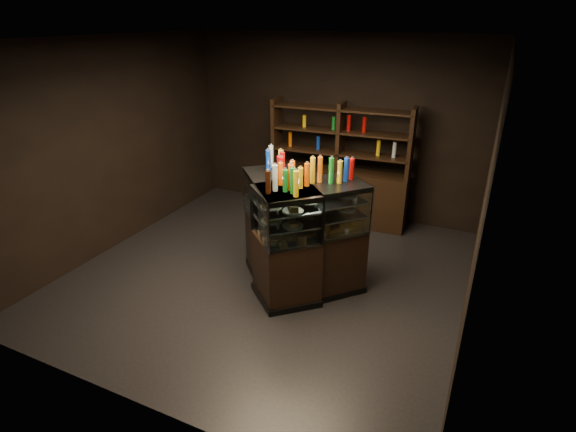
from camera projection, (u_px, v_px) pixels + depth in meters
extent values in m
plane|color=black|center=(268.00, 273.00, 6.14)|extent=(5.00, 5.00, 0.00)
cube|color=black|center=(334.00, 127.00, 7.60)|extent=(5.00, 0.02, 3.00)
cube|color=black|center=(117.00, 261.00, 3.46)|extent=(5.00, 0.02, 3.00)
cube|color=black|center=(484.00, 201.00, 4.57)|extent=(0.02, 5.00, 3.00)
cube|color=black|center=(113.00, 146.00, 6.48)|extent=(0.02, 5.00, 3.00)
cube|color=black|center=(263.00, 38.00, 4.91)|extent=(5.00, 5.00, 0.02)
cube|color=black|center=(309.00, 262.00, 5.59)|extent=(1.35, 1.38, 0.84)
cube|color=black|center=(309.00, 288.00, 5.74)|extent=(1.39, 1.42, 0.08)
cube|color=black|center=(311.00, 188.00, 5.18)|extent=(1.35, 1.38, 0.06)
cube|color=silver|center=(310.00, 231.00, 5.41)|extent=(1.27, 1.31, 0.02)
cube|color=silver|center=(310.00, 216.00, 5.33)|extent=(1.27, 1.31, 0.02)
cube|color=silver|center=(310.00, 202.00, 5.26)|extent=(1.27, 1.31, 0.02)
cube|color=white|center=(323.00, 220.00, 5.01)|extent=(0.88, 0.95, 0.59)
cylinder|color=silver|center=(372.00, 211.00, 5.25)|extent=(0.03, 0.03, 0.61)
cylinder|color=silver|center=(268.00, 229.00, 4.80)|extent=(0.03, 0.03, 0.61)
cube|color=black|center=(281.00, 255.00, 5.74)|extent=(1.34, 1.39, 0.84)
cube|color=black|center=(281.00, 281.00, 5.90)|extent=(1.38, 1.43, 0.08)
cube|color=black|center=(280.00, 183.00, 5.34)|extent=(1.34, 1.39, 0.06)
cube|color=silver|center=(281.00, 225.00, 5.56)|extent=(1.27, 1.32, 0.02)
cube|color=silver|center=(281.00, 210.00, 5.48)|extent=(1.27, 1.32, 0.02)
cube|color=silver|center=(280.00, 197.00, 5.41)|extent=(1.27, 1.32, 0.02)
cube|color=white|center=(254.00, 207.00, 5.36)|extent=(0.87, 0.96, 0.59)
cylinder|color=silver|center=(268.00, 229.00, 4.80)|extent=(0.03, 0.03, 0.61)
cylinder|color=silver|center=(244.00, 188.00, 5.92)|extent=(0.03, 0.03, 0.61)
cube|color=#BA8243|center=(269.00, 237.00, 5.18)|extent=(0.19, 0.19, 0.06)
cube|color=#BA8243|center=(281.00, 235.00, 5.23)|extent=(0.19, 0.19, 0.06)
cube|color=#BA8243|center=(293.00, 232.00, 5.29)|extent=(0.19, 0.19, 0.06)
cube|color=#BA8243|center=(305.00, 230.00, 5.34)|extent=(0.19, 0.19, 0.06)
cube|color=#BA8243|center=(317.00, 228.00, 5.40)|extent=(0.19, 0.19, 0.06)
cube|color=#BA8243|center=(328.00, 226.00, 5.45)|extent=(0.19, 0.19, 0.06)
cube|color=#BA8243|center=(339.00, 224.00, 5.50)|extent=(0.19, 0.19, 0.06)
cube|color=#BA8243|center=(351.00, 222.00, 5.56)|extent=(0.19, 0.19, 0.06)
cylinder|color=white|center=(272.00, 221.00, 5.15)|extent=(0.24, 0.24, 0.02)
cube|color=#BA8243|center=(271.00, 218.00, 5.14)|extent=(0.18, 0.18, 0.05)
cylinder|color=white|center=(310.00, 215.00, 5.32)|extent=(0.24, 0.24, 0.02)
cube|color=#BA8243|center=(310.00, 212.00, 5.31)|extent=(0.18, 0.18, 0.05)
cylinder|color=white|center=(346.00, 208.00, 5.49)|extent=(0.24, 0.24, 0.02)
cube|color=#BA8243|center=(347.00, 206.00, 5.48)|extent=(0.18, 0.18, 0.05)
cylinder|color=white|center=(271.00, 207.00, 5.08)|extent=(0.24, 0.24, 0.02)
cube|color=#BA8243|center=(271.00, 204.00, 5.07)|extent=(0.18, 0.18, 0.05)
cylinder|color=white|center=(310.00, 201.00, 5.25)|extent=(0.24, 0.24, 0.02)
cube|color=#BA8243|center=(311.00, 198.00, 5.24)|extent=(0.18, 0.18, 0.05)
cylinder|color=white|center=(347.00, 195.00, 5.42)|extent=(0.24, 0.24, 0.02)
cube|color=#BA8243|center=(347.00, 192.00, 5.41)|extent=(0.18, 0.18, 0.05)
cube|color=#BA8243|center=(267.00, 206.00, 6.01)|extent=(0.19, 0.19, 0.06)
cube|color=#BA8243|center=(270.00, 211.00, 5.88)|extent=(0.19, 0.19, 0.06)
cube|color=#BA8243|center=(273.00, 215.00, 5.74)|extent=(0.19, 0.19, 0.06)
cube|color=#BA8243|center=(276.00, 220.00, 5.61)|extent=(0.19, 0.19, 0.06)
cube|color=#BA8243|center=(280.00, 225.00, 5.47)|extent=(0.19, 0.19, 0.06)
cube|color=#BA8243|center=(283.00, 230.00, 5.34)|extent=(0.19, 0.19, 0.06)
cube|color=#BA8243|center=(287.00, 236.00, 5.20)|extent=(0.19, 0.19, 0.06)
cube|color=#BA8243|center=(291.00, 242.00, 5.07)|extent=(0.19, 0.19, 0.06)
cylinder|color=white|center=(270.00, 195.00, 5.90)|extent=(0.24, 0.24, 0.02)
cube|color=#BA8243|center=(270.00, 193.00, 5.89)|extent=(0.18, 0.18, 0.05)
cylinder|color=white|center=(281.00, 209.00, 5.48)|extent=(0.24, 0.24, 0.02)
cube|color=#BA8243|center=(281.00, 206.00, 5.46)|extent=(0.18, 0.18, 0.05)
cylinder|color=white|center=(293.00, 225.00, 5.05)|extent=(0.24, 0.24, 0.02)
cube|color=#BA8243|center=(293.00, 223.00, 5.03)|extent=(0.18, 0.18, 0.05)
cylinder|color=white|center=(270.00, 182.00, 5.83)|extent=(0.24, 0.24, 0.02)
cube|color=#BA8243|center=(270.00, 180.00, 5.81)|extent=(0.18, 0.18, 0.05)
cylinder|color=white|center=(280.00, 195.00, 5.40)|extent=(0.24, 0.24, 0.02)
cube|color=#BA8243|center=(280.00, 193.00, 5.39)|extent=(0.18, 0.18, 0.05)
cylinder|color=white|center=(293.00, 211.00, 4.98)|extent=(0.24, 0.24, 0.02)
cube|color=#BA8243|center=(293.00, 208.00, 4.96)|extent=(0.18, 0.18, 0.05)
cylinder|color=silver|center=(266.00, 180.00, 4.93)|extent=(0.06, 0.06, 0.28)
cylinder|color=silver|center=(266.00, 167.00, 4.87)|extent=(0.03, 0.03, 0.02)
cylinder|color=#0F38B2|center=(275.00, 179.00, 4.96)|extent=(0.06, 0.06, 0.28)
cylinder|color=silver|center=(275.00, 166.00, 4.90)|extent=(0.03, 0.03, 0.02)
cylinder|color=#B20C0A|center=(283.00, 178.00, 5.00)|extent=(0.06, 0.06, 0.28)
cylinder|color=silver|center=(283.00, 165.00, 4.93)|extent=(0.03, 0.03, 0.02)
cylinder|color=#147223|center=(291.00, 177.00, 5.03)|extent=(0.06, 0.06, 0.28)
cylinder|color=silver|center=(291.00, 164.00, 4.97)|extent=(0.03, 0.03, 0.02)
cylinder|color=yellow|center=(299.00, 176.00, 5.06)|extent=(0.06, 0.06, 0.28)
cylinder|color=silver|center=(299.00, 163.00, 5.00)|extent=(0.03, 0.03, 0.02)
cylinder|color=#D8590A|center=(307.00, 174.00, 5.10)|extent=(0.06, 0.06, 0.28)
cylinder|color=silver|center=(307.00, 162.00, 5.04)|extent=(0.03, 0.03, 0.02)
cylinder|color=black|center=(315.00, 173.00, 5.13)|extent=(0.06, 0.06, 0.28)
cylinder|color=silver|center=(315.00, 161.00, 5.07)|extent=(0.03, 0.03, 0.02)
cylinder|color=silver|center=(323.00, 172.00, 5.17)|extent=(0.06, 0.06, 0.28)
cylinder|color=silver|center=(323.00, 160.00, 5.10)|extent=(0.03, 0.03, 0.02)
cylinder|color=#0F38B2|center=(330.00, 171.00, 5.20)|extent=(0.06, 0.06, 0.28)
cylinder|color=silver|center=(331.00, 159.00, 5.14)|extent=(0.03, 0.03, 0.02)
cylinder|color=#B20C0A|center=(338.00, 170.00, 5.23)|extent=(0.06, 0.06, 0.28)
cylinder|color=silver|center=(338.00, 158.00, 5.17)|extent=(0.03, 0.03, 0.02)
cylinder|color=#147223|center=(345.00, 169.00, 5.27)|extent=(0.06, 0.06, 0.28)
cylinder|color=silver|center=(346.00, 157.00, 5.21)|extent=(0.03, 0.03, 0.02)
cylinder|color=yellow|center=(352.00, 168.00, 5.30)|extent=(0.06, 0.06, 0.28)
cylinder|color=silver|center=(353.00, 156.00, 5.24)|extent=(0.03, 0.03, 0.02)
cylinder|color=silver|center=(269.00, 157.00, 5.74)|extent=(0.06, 0.06, 0.28)
cylinder|color=silver|center=(268.00, 145.00, 5.68)|extent=(0.03, 0.03, 0.02)
cylinder|color=#0F38B2|center=(271.00, 159.00, 5.65)|extent=(0.06, 0.06, 0.28)
cylinder|color=silver|center=(270.00, 147.00, 5.59)|extent=(0.03, 0.03, 0.02)
cylinder|color=#B20C0A|center=(273.00, 161.00, 5.57)|extent=(0.06, 0.06, 0.28)
cylinder|color=silver|center=(272.00, 149.00, 5.51)|extent=(0.03, 0.03, 0.02)
cylinder|color=#147223|center=(275.00, 163.00, 5.48)|extent=(0.06, 0.06, 0.28)
cylinder|color=silver|center=(275.00, 151.00, 5.42)|extent=(0.03, 0.03, 0.02)
cylinder|color=yellow|center=(277.00, 166.00, 5.40)|extent=(0.06, 0.06, 0.28)
cylinder|color=silver|center=(277.00, 154.00, 5.33)|extent=(0.03, 0.03, 0.02)
cylinder|color=#D8590A|center=(279.00, 168.00, 5.31)|extent=(0.06, 0.06, 0.28)
cylinder|color=silver|center=(279.00, 156.00, 5.25)|extent=(0.03, 0.03, 0.02)
cylinder|color=black|center=(281.00, 171.00, 5.22)|extent=(0.06, 0.06, 0.28)
cylinder|color=silver|center=(281.00, 158.00, 5.16)|extent=(0.03, 0.03, 0.02)
cylinder|color=silver|center=(284.00, 173.00, 5.14)|extent=(0.06, 0.06, 0.28)
cylinder|color=silver|center=(284.00, 161.00, 5.08)|extent=(0.03, 0.03, 0.02)
cylinder|color=#0F38B2|center=(286.00, 176.00, 5.05)|extent=(0.06, 0.06, 0.28)
cylinder|color=silver|center=(286.00, 163.00, 4.99)|extent=(0.03, 0.03, 0.02)
cylinder|color=#B20C0A|center=(289.00, 179.00, 4.97)|extent=(0.06, 0.06, 0.28)
cylinder|color=silver|center=(289.00, 166.00, 4.91)|extent=(0.03, 0.03, 0.02)
cylinder|color=#147223|center=(292.00, 182.00, 4.88)|extent=(0.06, 0.06, 0.28)
cylinder|color=silver|center=(292.00, 168.00, 4.82)|extent=(0.03, 0.03, 0.02)
cylinder|color=yellow|center=(294.00, 184.00, 4.80)|extent=(0.06, 0.06, 0.28)
cylinder|color=silver|center=(294.00, 171.00, 4.73)|extent=(0.03, 0.03, 0.02)
cylinder|color=black|center=(322.00, 254.00, 6.43)|extent=(0.25, 0.25, 0.19)
cone|color=#185721|center=(322.00, 232.00, 6.28)|extent=(0.38, 0.38, 0.53)
cone|color=#185721|center=(323.00, 221.00, 6.21)|extent=(0.30, 0.30, 0.37)
cube|color=black|center=(338.00, 196.00, 7.55)|extent=(2.29, 0.54, 0.90)
cube|color=black|center=(277.00, 131.00, 7.51)|extent=(0.08, 0.38, 1.10)
cube|color=black|center=(340.00, 137.00, 7.14)|extent=(0.08, 0.38, 1.10)
cube|color=black|center=(411.00, 144.00, 6.77)|extent=(0.08, 0.38, 1.10)
cube|color=black|center=(340.00, 153.00, 7.24)|extent=(2.24, 0.50, 0.03)
cube|color=black|center=(341.00, 131.00, 7.10)|extent=(2.24, 0.50, 0.03)
cube|color=black|center=(342.00, 109.00, 6.96)|extent=(2.24, 0.50, 0.03)
cylinder|color=silver|center=(290.00, 140.00, 7.48)|extent=(0.06, 0.06, 0.22)
cylinder|color=#0F38B2|center=(304.00, 141.00, 7.40)|extent=(0.06, 0.06, 0.22)
cylinder|color=#B20C0A|center=(318.00, 143.00, 7.32)|extent=(0.06, 0.06, 0.22)
cylinder|color=#147223|center=(333.00, 144.00, 7.23)|extent=(0.06, 0.06, 0.22)
cylinder|color=yellow|center=(348.00, 146.00, 7.15)|extent=(0.06, 0.06, 0.22)
cylinder|color=#D8590A|center=(363.00, 147.00, 7.07)|extent=(0.06, 0.06, 0.22)
cylinder|color=black|center=(378.00, 149.00, 6.98)|extent=(0.06, 0.06, 0.22)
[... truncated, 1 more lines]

